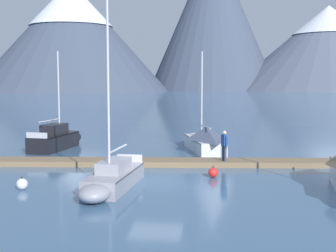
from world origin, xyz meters
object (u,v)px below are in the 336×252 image
Objects in this scene: person_on_dock at (224,144)px; mooring_buoy_channel_marker at (22,184)px; sailboat_nearest_berth at (58,139)px; sailboat_mid_dock_port at (203,139)px; sailboat_second_berth at (112,178)px; mooring_buoy_inner_mooring at (213,172)px.

person_on_dock is 10.92m from mooring_buoy_channel_marker.
sailboat_mid_dock_port is at bearing 0.39° from sailboat_nearest_berth.
sailboat_nearest_berth is at bearing 154.04° from person_on_dock.
sailboat_nearest_berth reaches higher than person_on_dock.
sailboat_nearest_berth is at bearing 119.14° from sailboat_second_berth.
sailboat_second_berth is at bearing -130.63° from person_on_dock.
person_on_dock is 2.93× the size of mooring_buoy_channel_marker.
mooring_buoy_channel_marker is 8.94m from mooring_buoy_inner_mooring.
mooring_buoy_inner_mooring is (4.41, 2.92, -0.28)m from sailboat_second_berth.
sailboat_second_berth is at bearing 5.42° from mooring_buoy_channel_marker.
sailboat_mid_dock_port is 14.11m from mooring_buoy_channel_marker.
sailboat_nearest_berth reaches higher than sailboat_mid_dock_port.
sailboat_mid_dock_port reaches higher than person_on_dock.
sailboat_second_berth is 15.19× the size of mooring_buoy_channel_marker.
sailboat_second_berth is at bearing -60.86° from sailboat_nearest_berth.
sailboat_mid_dock_port is (10.12, 0.07, 0.09)m from sailboat_nearest_berth.
sailboat_second_berth is at bearing -146.43° from mooring_buoy_inner_mooring.
person_on_dock is at bearing 49.37° from sailboat_second_berth.
mooring_buoy_channel_marker is (-8.92, -6.22, -1.01)m from person_on_dock.
person_on_dock is (5.02, 5.85, 0.74)m from sailboat_second_berth.
mooring_buoy_inner_mooring is (0.64, -8.53, -0.53)m from sailboat_mid_dock_port.
person_on_dock is 3.16m from mooring_buoy_inner_mooring.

